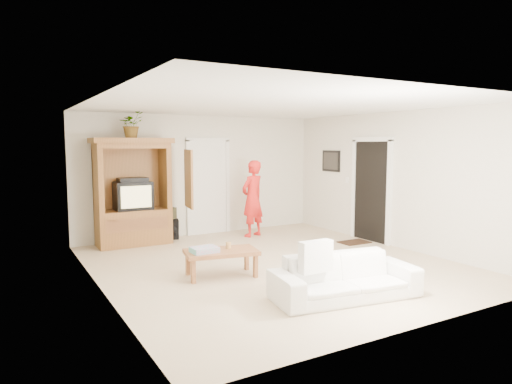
# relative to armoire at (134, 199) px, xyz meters

# --- Properties ---
(floor) EXTENTS (6.00, 6.00, 0.00)m
(floor) POSITION_rel_armoire_xyz_m (1.58, -2.66, -0.91)
(floor) COLOR tan
(floor) RESTS_ON ground
(ceiling) EXTENTS (6.00, 6.00, 0.00)m
(ceiling) POSITION_rel_armoire_xyz_m (1.58, -2.66, 1.69)
(ceiling) COLOR white
(ceiling) RESTS_ON floor
(wall_back) EXTENTS (5.50, 0.00, 5.50)m
(wall_back) POSITION_rel_armoire_xyz_m (1.58, 0.34, 0.39)
(wall_back) COLOR silver
(wall_back) RESTS_ON floor
(wall_front) EXTENTS (5.50, 0.00, 5.50)m
(wall_front) POSITION_rel_armoire_xyz_m (1.58, -5.66, 0.39)
(wall_front) COLOR silver
(wall_front) RESTS_ON floor
(wall_left) EXTENTS (0.00, 6.00, 6.00)m
(wall_left) POSITION_rel_armoire_xyz_m (-1.17, -2.66, 0.39)
(wall_left) COLOR silver
(wall_left) RESTS_ON floor
(wall_right) EXTENTS (0.00, 6.00, 6.00)m
(wall_right) POSITION_rel_armoire_xyz_m (4.33, -2.66, 0.39)
(wall_right) COLOR silver
(wall_right) RESTS_ON floor
(armoire) EXTENTS (1.82, 1.14, 2.10)m
(armoire) POSITION_rel_armoire_xyz_m (0.00, 0.00, 0.00)
(armoire) COLOR brown
(armoire) RESTS_ON floor
(door_back) EXTENTS (0.85, 0.05, 2.04)m
(door_back) POSITION_rel_armoire_xyz_m (1.73, 0.31, 0.11)
(door_back) COLOR white
(door_back) RESTS_ON floor
(doorway_right) EXTENTS (0.05, 0.90, 2.04)m
(doorway_right) POSITION_rel_armoire_xyz_m (4.30, -2.06, 0.11)
(doorway_right) COLOR black
(doorway_right) RESTS_ON floor
(framed_picture) EXTENTS (0.03, 0.60, 0.48)m
(framed_picture) POSITION_rel_armoire_xyz_m (4.31, -0.76, 0.69)
(framed_picture) COLOR black
(framed_picture) RESTS_ON wall_right
(doormat) EXTENTS (0.60, 0.40, 0.02)m
(doormat) POSITION_rel_armoire_xyz_m (3.88, -2.06, -0.90)
(doormat) COLOR #382316
(doormat) RESTS_ON floor
(plant) EXTENTS (0.61, 0.60, 0.52)m
(plant) POSITION_rel_armoire_xyz_m (-0.02, -0.03, 1.45)
(plant) COLOR #4C7238
(plant) RESTS_ON armoire
(man) EXTENTS (0.70, 0.58, 1.64)m
(man) POSITION_rel_armoire_xyz_m (2.42, -0.46, -0.09)
(man) COLOR red
(man) RESTS_ON floor
(sofa) EXTENTS (2.00, 1.03, 0.56)m
(sofa) POSITION_rel_armoire_xyz_m (1.49, -4.53, -0.63)
(sofa) COLOR white
(sofa) RESTS_ON floor
(coffee_table) EXTENTS (1.17, 0.79, 0.40)m
(coffee_table) POSITION_rel_armoire_xyz_m (0.53, -2.85, -0.56)
(coffee_table) COLOR #965E33
(coffee_table) RESTS_ON floor
(towel) EXTENTS (0.39, 0.29, 0.08)m
(towel) POSITION_rel_armoire_xyz_m (0.26, -2.85, -0.47)
(towel) COLOR #FF5499
(towel) RESTS_ON coffee_table
(candle) EXTENTS (0.08, 0.08, 0.10)m
(candle) POSITION_rel_armoire_xyz_m (0.68, -2.80, -0.46)
(candle) COLOR tan
(candle) RESTS_ON coffee_table
(backpack_black) EXTENTS (0.37, 0.27, 0.41)m
(backpack_black) POSITION_rel_armoire_xyz_m (0.77, 0.09, -0.71)
(backpack_black) COLOR black
(backpack_black) RESTS_ON floor
(backpack_olive) EXTENTS (0.41, 0.36, 0.66)m
(backpack_olive) POSITION_rel_armoire_xyz_m (0.72, 0.19, -0.58)
(backpack_olive) COLOR #47442B
(backpack_olive) RESTS_ON floor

